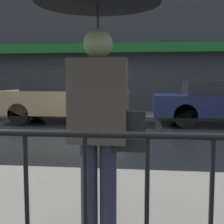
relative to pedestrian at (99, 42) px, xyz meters
The scene contains 6 objects.
ground_plane 5.63m from the pedestrian, 102.55° to the left, with size 80.00×80.00×0.00m, color black.
sidewalk_far 9.58m from the pedestrian, 97.12° to the left, with size 28.00×1.75×0.10m.
lane_marking 5.63m from the pedestrian, 102.55° to the left, with size 25.20×0.12×0.01m.
building_storefront 10.45m from the pedestrian, 96.44° to the left, with size 28.00×0.85×4.85m.
pedestrian is the anchor object (origin of this frame).
car_tan 7.92m from the pedestrian, 107.36° to the left, with size 4.05×1.71×1.63m.
Camera 1 is at (1.54, -7.58, 1.38)m, focal length 50.00 mm.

